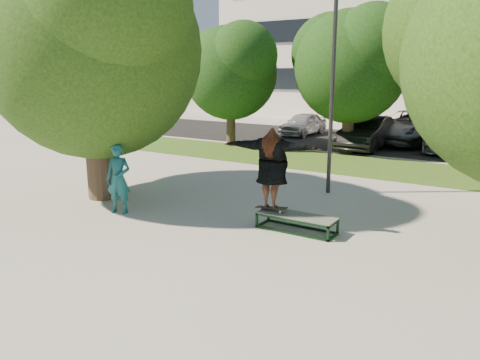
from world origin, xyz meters
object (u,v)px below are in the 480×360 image
Objects in this scene: car_silver_b at (453,134)px; car_dark at (367,133)px; tree_left at (94,37)px; car_grey at (410,127)px; bystander at (119,179)px; car_silver_a at (303,124)px; lamppost at (333,85)px; grind_box at (296,223)px.

car_dark is at bearing -154.73° from car_silver_b.
tree_left reaches higher than car_grey.
car_silver_a is at bearing 80.23° from bystander.
tree_left is at bearing -143.58° from lamppost.
tree_left is 1.90× the size of car_silver_a.
tree_left is 1.42× the size of car_silver_b.
car_silver_a is (-6.99, 15.14, 0.45)m from grind_box.
car_grey is at bearing 65.26° from car_dark.
bystander reaches higher than car_silver_a.
car_silver_b is at bearing 63.61° from tree_left.
car_grey is (-0.38, 11.50, -2.34)m from lamppost.
bystander is 0.38× the size of car_dark.
lamppost is 3.43× the size of bystander.
tree_left is 7.36m from grind_box.
bystander is at bearing -92.88° from car_grey.
tree_left is 3.98m from bystander.
tree_left is at bearing 132.34° from bystander.
car_silver_a is 8.13m from car_silver_b.
lamppost reaches higher than bystander.
lamppost is 6.45m from bystander.
lamppost is at bearing -102.35° from car_silver_b.
bystander is 16.50m from car_silver_a.
car_silver_a reaches higher than grind_box.
bystander is 16.63m from car_grey.
car_dark is (4.62, -2.93, 0.12)m from car_silver_a.
car_silver_b is at bearing 80.20° from lamppost.
grind_box is at bearing -62.91° from car_silver_a.
car_grey is at bearing 94.21° from grind_box.
bystander is 0.47× the size of car_silver_a.
lamppost is at bearing -59.14° from car_silver_a.
car_silver_b is at bearing 85.66° from grind_box.
car_silver_a is at bearing 114.77° from grind_box.
lamppost is at bearing 33.75° from bystander.
car_silver_b is (2.18, -1.13, -0.09)m from car_grey.
bystander is at bearing -127.49° from lamppost.
car_grey is at bearing 2.31° from car_silver_a.
grind_box is 0.48× the size of car_silver_a.
car_grey reaches higher than car_dark.
car_silver_b is at bearing 26.13° from car_dark.
car_silver_b reaches higher than grind_box.
car_grey reaches higher than car_silver_b.
tree_left reaches higher than car_dark.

